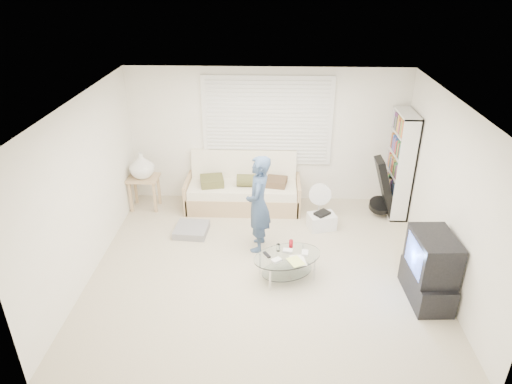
{
  "coord_description": "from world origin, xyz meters",
  "views": [
    {
      "loc": [
        0.1,
        -5.61,
        4.06
      ],
      "look_at": [
        -0.13,
        0.3,
        1.09
      ],
      "focal_mm": 32.0,
      "sensor_mm": 36.0,
      "label": 1
    }
  ],
  "objects_px": {
    "futon_sofa": "(243,190)",
    "bookshelf": "(400,165)",
    "coffee_table": "(287,260)",
    "tv_unit": "(430,269)"
  },
  "relations": [
    {
      "from": "futon_sofa",
      "to": "coffee_table",
      "type": "xyz_separation_m",
      "value": [
        0.76,
        -2.12,
        -0.03
      ]
    },
    {
      "from": "futon_sofa",
      "to": "bookshelf",
      "type": "bearing_deg",
      "value": -1.93
    },
    {
      "from": "tv_unit",
      "to": "bookshelf",
      "type": "bearing_deg",
      "value": 87.02
    },
    {
      "from": "bookshelf",
      "to": "tv_unit",
      "type": "relative_size",
      "value": 1.92
    },
    {
      "from": "futon_sofa",
      "to": "coffee_table",
      "type": "distance_m",
      "value": 2.25
    },
    {
      "from": "bookshelf",
      "to": "tv_unit",
      "type": "height_order",
      "value": "bookshelf"
    },
    {
      "from": "futon_sofa",
      "to": "tv_unit",
      "type": "bearing_deg",
      "value": -43.66
    },
    {
      "from": "tv_unit",
      "to": "futon_sofa",
      "type": "bearing_deg",
      "value": 136.34
    },
    {
      "from": "bookshelf",
      "to": "coffee_table",
      "type": "xyz_separation_m",
      "value": [
        -1.98,
        -2.03,
        -0.63
      ]
    },
    {
      "from": "tv_unit",
      "to": "coffee_table",
      "type": "relative_size",
      "value": 0.84
    }
  ]
}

